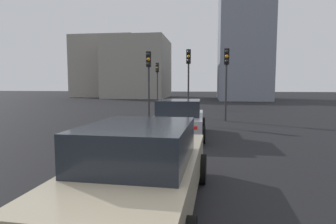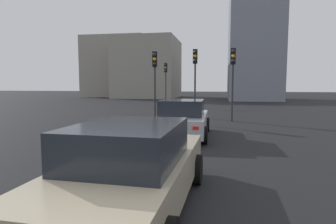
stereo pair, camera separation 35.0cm
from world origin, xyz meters
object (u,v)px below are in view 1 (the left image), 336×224
(car_beige_second, at_px, (142,169))
(traffic_light_near_left, at_px, (226,69))
(traffic_light_far_left, at_px, (157,75))
(traffic_light_far_right, at_px, (188,69))
(traffic_light_near_right, at_px, (149,71))
(car_silver_lead, at_px, (179,119))

(car_beige_second, distance_m, traffic_light_near_left, 12.47)
(traffic_light_far_left, distance_m, traffic_light_far_right, 9.47)
(traffic_light_near_left, bearing_deg, traffic_light_far_right, -124.54)
(traffic_light_near_right, relative_size, traffic_light_far_left, 0.97)
(traffic_light_near_left, xyz_separation_m, traffic_light_far_left, (10.40, 5.89, 0.02))
(traffic_light_far_left, height_order, traffic_light_far_right, traffic_light_far_right)
(car_silver_lead, xyz_separation_m, traffic_light_near_left, (5.16, -2.17, 2.25))
(car_beige_second, relative_size, traffic_light_near_right, 1.19)
(traffic_light_near_right, distance_m, traffic_light_far_left, 10.55)
(car_beige_second, relative_size, traffic_light_far_right, 1.11)
(traffic_light_near_right, xyz_separation_m, traffic_light_far_right, (1.70, -2.24, 0.20))
(car_silver_lead, relative_size, traffic_light_far_right, 1.02)
(traffic_light_near_left, bearing_deg, car_beige_second, -8.70)
(car_beige_second, distance_m, traffic_light_far_right, 13.93)
(traffic_light_far_right, bearing_deg, car_beige_second, 0.21)
(traffic_light_near_left, bearing_deg, traffic_light_far_left, -149.29)
(traffic_light_near_left, distance_m, traffic_light_near_right, 4.52)
(car_beige_second, xyz_separation_m, traffic_light_far_right, (13.72, 0.18, 2.38))
(traffic_light_near_left, height_order, traffic_light_far_left, traffic_light_far_left)
(traffic_light_far_left, xyz_separation_m, traffic_light_far_right, (-8.76, -3.61, 0.11))
(traffic_light_far_left, bearing_deg, car_silver_lead, 15.28)
(car_beige_second, relative_size, traffic_light_near_left, 1.16)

